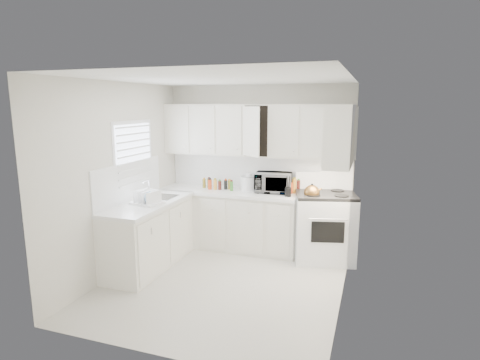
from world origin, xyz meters
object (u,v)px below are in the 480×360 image
at_px(microwave, 273,180).
at_px(utensil_crock, 288,186).
at_px(rice_cooker, 248,182).
at_px(dish_rack, 147,196).
at_px(tea_kettle, 312,192).
at_px(stove, 325,218).

height_order(microwave, utensil_crock, microwave).
relative_size(rice_cooker, dish_rack, 0.63).
xyz_separation_m(microwave, dish_rack, (-1.46, -1.29, -0.08)).
distance_m(tea_kettle, microwave, 0.71).
relative_size(rice_cooker, utensil_crock, 0.80).
height_order(rice_cooker, utensil_crock, utensil_crock).
bearing_deg(utensil_crock, dish_rack, -148.27).
bearing_deg(stove, dish_rack, -167.45).
bearing_deg(stove, microwave, 156.22).
xyz_separation_m(stove, tea_kettle, (-0.18, -0.16, 0.42)).
distance_m(stove, microwave, 0.97).
distance_m(microwave, rice_cooker, 0.43).
height_order(stove, microwave, microwave).
bearing_deg(tea_kettle, dish_rack, -174.66).
distance_m(stove, dish_rack, 2.59).
distance_m(utensil_crock, dish_rack, 2.05).
bearing_deg(tea_kettle, rice_cooker, 142.88).
relative_size(tea_kettle, dish_rack, 0.69).
distance_m(microwave, dish_rack, 1.95).
relative_size(stove, tea_kettle, 4.68).
relative_size(stove, dish_rack, 3.21).
xyz_separation_m(utensil_crock, dish_rack, (-1.74, -1.08, -0.05)).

